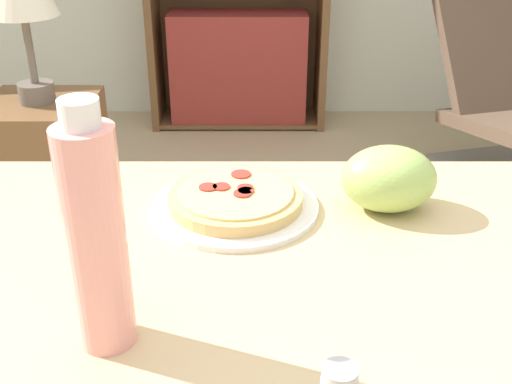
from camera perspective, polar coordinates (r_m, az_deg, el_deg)
name	(u,v)px	position (r m, az deg, el deg)	size (l,w,h in m)	color
dining_table	(312,351)	(0.92, 5.03, -13.88)	(1.14, 0.83, 0.72)	#D1B27F
pizza_on_plate	(234,201)	(1.04, -1.94, -0.82)	(0.27, 0.27, 0.04)	white
grape_bunch	(388,179)	(1.05, 11.64, 1.13)	(0.15, 0.12, 0.11)	#A8CC66
drink_bottle	(95,238)	(0.72, -14.13, -3.95)	(0.07, 0.07, 0.30)	pink
side_table	(50,182)	(2.23, -17.83, 0.85)	(0.34, 0.34, 0.56)	brown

